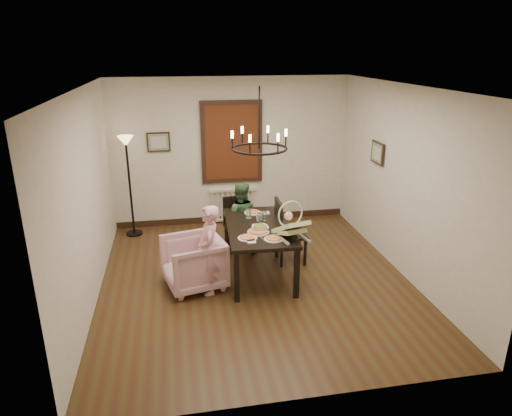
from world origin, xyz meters
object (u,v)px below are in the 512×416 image
object	(u,v)px
seated_man	(241,224)
drinking_glass	(259,217)
chair_right	(291,231)
dining_table	(259,231)
elderly_woman	(209,257)
armchair	(194,263)
floor_lamp	(130,188)
chair_far	(237,224)
baby_bouncer	(291,226)

from	to	relation	value
seated_man	drinking_glass	world-z (taller)	seated_man
chair_right	drinking_glass	size ratio (longest dim) A/B	7.60
dining_table	elderly_woman	bearing A→B (deg)	-148.54
dining_table	elderly_woman	size ratio (longest dim) A/B	1.62
chair_right	seated_man	bearing A→B (deg)	56.88
drinking_glass	elderly_woman	bearing A→B (deg)	-144.60
armchair	dining_table	bearing A→B (deg)	88.59
armchair	chair_right	bearing A→B (deg)	95.29
drinking_glass	floor_lamp	world-z (taller)	floor_lamp
dining_table	drinking_glass	bearing A→B (deg)	80.85
elderly_woman	drinking_glass	size ratio (longest dim) A/B	7.69
chair_far	armchair	world-z (taller)	chair_far
baby_bouncer	drinking_glass	world-z (taller)	baby_bouncer
dining_table	seated_man	xyz separation A→B (m)	(-0.16, 0.84, -0.20)
seated_man	drinking_glass	xyz separation A→B (m)	(0.19, -0.68, 0.35)
floor_lamp	armchair	bearing A→B (deg)	-65.37
chair_far	drinking_glass	world-z (taller)	drinking_glass
dining_table	floor_lamp	distance (m)	2.80
elderly_woman	floor_lamp	world-z (taller)	floor_lamp
chair_far	elderly_woman	bearing A→B (deg)	-120.34
dining_table	elderly_woman	world-z (taller)	elderly_woman
chair_far	elderly_woman	distance (m)	1.49
chair_far	floor_lamp	xyz separation A→B (m)	(-1.80, 1.01, 0.44)
baby_bouncer	floor_lamp	xyz separation A→B (m)	(-2.34, 2.48, -0.07)
dining_table	chair_right	distance (m)	0.69
seated_man	drinking_glass	size ratio (longest dim) A/B	7.27
chair_far	armchair	bearing A→B (deg)	-131.76
armchair	baby_bouncer	xyz separation A→B (m)	(1.35, -0.31, 0.59)
elderly_woman	seated_man	world-z (taller)	elderly_woman
seated_man	floor_lamp	bearing A→B (deg)	-18.97
seated_man	floor_lamp	xyz separation A→B (m)	(-1.84, 1.11, 0.39)
drinking_glass	floor_lamp	bearing A→B (deg)	138.49
armchair	elderly_woman	world-z (taller)	elderly_woman
chair_right	seated_man	xyz separation A→B (m)	(-0.74, 0.51, -0.02)
baby_bouncer	drinking_glass	size ratio (longest dim) A/B	3.98
floor_lamp	chair_right	bearing A→B (deg)	-32.22
chair_right	armchair	size ratio (longest dim) A/B	1.28
chair_far	floor_lamp	world-z (taller)	floor_lamp
dining_table	baby_bouncer	bearing A→B (deg)	-53.56
armchair	drinking_glass	bearing A→B (deg)	96.22
armchair	chair_far	bearing A→B (deg)	131.49
chair_far	floor_lamp	size ratio (longest dim) A/B	0.51
armchair	drinking_glass	world-z (taller)	drinking_glass
dining_table	armchair	world-z (taller)	dining_table
dining_table	floor_lamp	world-z (taller)	floor_lamp
floor_lamp	elderly_woman	bearing A→B (deg)	-62.97
chair_far	seated_man	xyz separation A→B (m)	(0.04, -0.10, 0.05)
seated_man	chair_far	bearing A→B (deg)	-56.37
seated_man	baby_bouncer	size ratio (longest dim) A/B	1.83
dining_table	chair_far	xyz separation A→B (m)	(-0.20, 0.94, -0.25)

